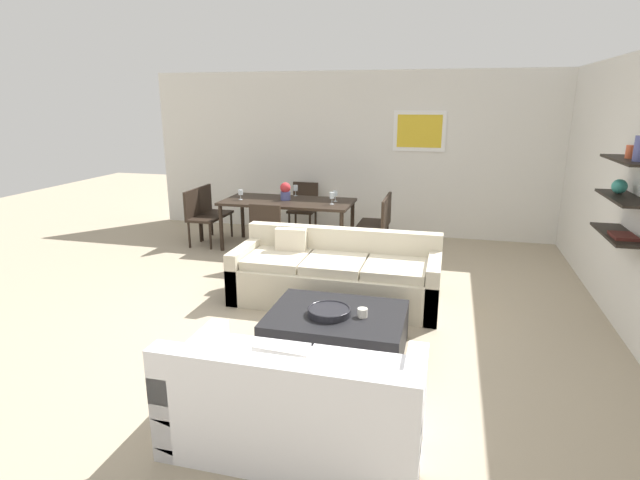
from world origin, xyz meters
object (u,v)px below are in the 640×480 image
object	(u,v)px
sofa_beige	(335,277)
dining_table	(288,205)
coffee_table	(337,332)
decorative_bowl	(329,311)
dining_chair_left_near	(199,214)
loveseat_white	(296,404)
wine_glass_right_near	(332,196)
wine_glass_right_far	(335,194)
dining_chair_left_far	(211,209)
candle_jar	(362,313)
wine_glass_head	(295,188)
centerpiece_vase	(285,191)
dining_chair_foot	(268,230)
wine_glass_left_near	(240,193)
dining_chair_right_near	(376,225)
dining_chair_right_far	(380,218)
dining_chair_head	(304,205)

from	to	relation	value
sofa_beige	dining_table	bearing A→B (deg)	121.73
dining_table	coffee_table	bearing A→B (deg)	-64.66
decorative_bowl	dining_chair_left_near	bearing A→B (deg)	133.61
loveseat_white	wine_glass_right_near	distance (m)	4.41
loveseat_white	wine_glass_right_far	size ratio (longest dim) A/B	10.09
dining_table	dining_chair_left_far	world-z (taller)	dining_chair_left_far
coffee_table	dining_chair_left_far	size ratio (longest dim) A/B	1.38
coffee_table	dining_chair_left_near	world-z (taller)	dining_chair_left_near
candle_jar	wine_glass_head	world-z (taller)	wine_glass_head
coffee_table	decorative_bowl	distance (m)	0.24
wine_glass_right_far	centerpiece_vase	size ratio (longest dim) A/B	0.61
sofa_beige	dining_chair_foot	distance (m)	1.60
loveseat_white	wine_glass_right_far	distance (m)	4.64
sofa_beige	dining_chair_left_far	xyz separation A→B (m)	(-2.59, 2.14, 0.21)
dining_table	wine_glass_left_near	xyz separation A→B (m)	(-0.72, -0.12, 0.17)
dining_table	decorative_bowl	bearing A→B (deg)	-65.92
loveseat_white	centerpiece_vase	size ratio (longest dim) A/B	6.12
coffee_table	dining_chair_left_near	size ratio (longest dim) A/B	1.38
coffee_table	wine_glass_left_near	size ratio (longest dim) A/B	7.96
dining_chair_left_near	dining_chair_foot	world-z (taller)	same
loveseat_white	coffee_table	xyz separation A→B (m)	(-0.02, 1.31, -0.10)
dining_chair_right_near	wine_glass_left_near	size ratio (longest dim) A/B	5.75
dining_chair_left_near	wine_glass_right_far	distance (m)	2.18
decorative_bowl	wine_glass_head	bearing A→B (deg)	111.59
sofa_beige	dining_chair_left_far	world-z (taller)	dining_chair_left_far
loveseat_white	dining_chair_foot	distance (m)	3.85
coffee_table	dining_chair_right_far	bearing A→B (deg)	91.22
dining_chair_right_far	wine_glass_right_near	xyz separation A→B (m)	(-0.68, -0.33, 0.37)
dining_chair_left_near	dining_chair_head	bearing A→B (deg)	37.86
wine_glass_right_near	centerpiece_vase	distance (m)	0.78
candle_jar	centerpiece_vase	size ratio (longest dim) A/B	0.33
loveseat_white	wine_glass_right_near	world-z (taller)	wine_glass_right_near
coffee_table	dining_chair_left_near	bearing A→B (deg)	134.77
dining_table	dining_chair_foot	distance (m)	0.90
wine_glass_right_far	dining_chair_right_near	bearing A→B (deg)	-25.81
dining_table	dining_chair_right_near	xyz separation A→B (m)	(1.40, -0.21, -0.18)
wine_glass_head	wine_glass_right_far	bearing A→B (deg)	-22.12
sofa_beige	dining_chair_head	distance (m)	3.05
dining_chair_right_near	wine_glass_right_far	distance (m)	0.84
dining_chair_head	wine_glass_right_far	size ratio (longest dim) A/B	5.38
loveseat_white	dining_chair_right_near	xyz separation A→B (m)	(-0.09, 4.21, 0.21)
wine_glass_right_far	centerpiece_vase	distance (m)	0.77
decorative_bowl	dining_chair_right_near	xyz separation A→B (m)	(-0.02, 2.96, 0.09)
sofa_beige	dining_chair_right_far	xyz separation A→B (m)	(0.21, 2.14, 0.21)
loveseat_white	decorative_bowl	world-z (taller)	loveseat_white
loveseat_white	dining_chair_foot	world-z (taller)	dining_chair_foot
decorative_bowl	wine_glass_right_near	distance (m)	3.16
loveseat_white	candle_jar	xyz separation A→B (m)	(0.22, 1.28, 0.13)
dining_table	wine_glass_right_near	xyz separation A→B (m)	(0.72, -0.12, 0.19)
dining_chair_left_near	wine_glass_left_near	bearing A→B (deg)	7.99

